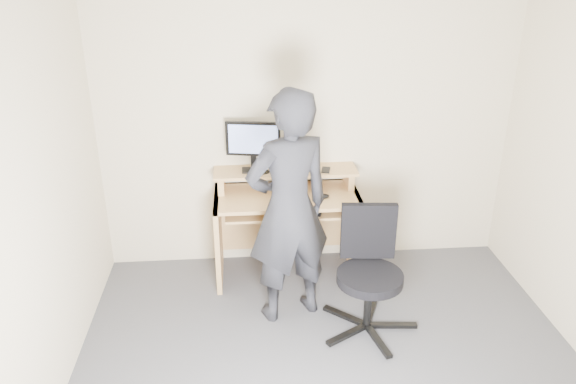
{
  "coord_description": "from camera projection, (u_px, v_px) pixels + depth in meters",
  "views": [
    {
      "loc": [
        -0.55,
        -2.76,
        2.64
      ],
      "look_at": [
        -0.23,
        1.05,
        0.95
      ],
      "focal_mm": 35.0,
      "sensor_mm": 36.0,
      "label": 1
    }
  ],
  "objects": [
    {
      "name": "keyboard",
      "position": [
        294.0,
        208.0,
        4.58
      ],
      "size": [
        0.49,
        0.3,
        0.03
      ],
      "primitive_type": "cube",
      "rotation": [
        0.0,
        0.0,
        -0.28
      ],
      "color": "black",
      "rests_on": "desk"
    },
    {
      "name": "charger",
      "position": [
        253.0,
        171.0,
        4.62
      ],
      "size": [
        0.05,
        0.05,
        0.03
      ],
      "primitive_type": "cube",
      "rotation": [
        0.0,
        0.0,
        -0.18
      ],
      "color": "black",
      "rests_on": "desk"
    },
    {
      "name": "back_wall",
      "position": [
        308.0,
        125.0,
        4.71
      ],
      "size": [
        3.5,
        0.02,
        2.5
      ],
      "primitive_type": "cube",
      "color": "beige",
      "rests_on": "ground"
    },
    {
      "name": "external_drive",
      "position": [
        284.0,
        157.0,
        4.69
      ],
      "size": [
        0.08,
        0.13,
        0.2
      ],
      "primitive_type": "cube",
      "rotation": [
        0.0,
        0.0,
        -0.04
      ],
      "color": "black",
      "rests_on": "desk"
    },
    {
      "name": "smartphone",
      "position": [
        326.0,
        170.0,
        4.68
      ],
      "size": [
        0.1,
        0.14,
        0.01
      ],
      "primitive_type": "cube",
      "rotation": [
        0.0,
        0.0,
        -0.23
      ],
      "color": "black",
      "rests_on": "desk"
    },
    {
      "name": "mouse",
      "position": [
        323.0,
        196.0,
        4.55
      ],
      "size": [
        0.1,
        0.07,
        0.04
      ],
      "primitive_type": "ellipsoid",
      "rotation": [
        0.0,
        0.0,
        0.1
      ],
      "color": "black",
      "rests_on": "desk"
    },
    {
      "name": "monitor",
      "position": [
        253.0,
        142.0,
        4.57
      ],
      "size": [
        0.45,
        0.13,
        0.43
      ],
      "rotation": [
        0.0,
        0.0,
        -0.18
      ],
      "color": "black",
      "rests_on": "desk"
    },
    {
      "name": "person",
      "position": [
        289.0,
        209.0,
        4.04
      ],
      "size": [
        0.76,
        0.63,
        1.79
      ],
      "primitive_type": "imported",
      "rotation": [
        0.0,
        0.0,
        3.49
      ],
      "color": "black",
      "rests_on": "ground"
    },
    {
      "name": "office_chair",
      "position": [
        369.0,
        267.0,
        4.06
      ],
      "size": [
        0.71,
        0.72,
        0.91
      ],
      "rotation": [
        0.0,
        0.0,
        -0.09
      ],
      "color": "black",
      "rests_on": "ground"
    },
    {
      "name": "headphones",
      "position": [
        260.0,
        167.0,
        4.74
      ],
      "size": [
        0.16,
        0.16,
        0.06
      ],
      "primitive_type": "torus",
      "rotation": [
        0.26,
        0.0,
        0.01
      ],
      "color": "silver",
      "rests_on": "desk"
    },
    {
      "name": "desk",
      "position": [
        286.0,
        212.0,
        4.78
      ],
      "size": [
        1.2,
        0.6,
        0.91
      ],
      "color": "tan",
      "rests_on": "ground"
    },
    {
      "name": "travel_mug",
      "position": [
        293.0,
        160.0,
        4.65
      ],
      "size": [
        0.09,
        0.09,
        0.19
      ],
      "primitive_type": "cylinder",
      "rotation": [
        0.0,
        0.0,
        -0.14
      ],
      "color": "silver",
      "rests_on": "desk"
    }
  ]
}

